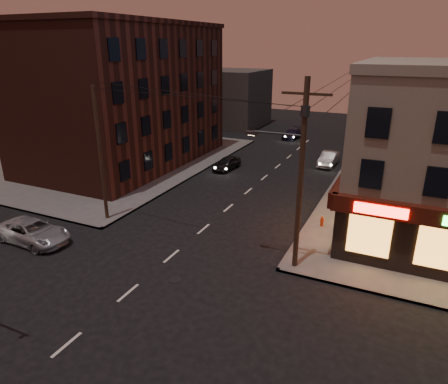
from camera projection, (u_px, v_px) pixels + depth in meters
The scene contains 14 objects.
ground at pixel (128, 293), 19.69m from camera, with size 120.00×120.00×0.00m, color black.
sidewalk_nw at pixel (103, 157), 42.94m from camera, with size 24.00×28.00×0.15m, color #514F4C.
brick_apartment at pixel (124, 97), 39.26m from camera, with size 12.00×20.00×13.00m, color #441D15.
bg_building_ne_a at pixel (436, 119), 45.20m from camera, with size 10.00×12.00×7.00m, color #3F3D3A.
bg_building_nw at pixel (232, 98), 59.12m from camera, with size 9.00×10.00×8.00m, color #3F3D3A.
bg_building_ne_b at pixel (417, 106), 58.06m from camera, with size 8.00×8.00×6.00m, color #3F3D3A.
utility_pole_main at pixel (299, 167), 19.96m from camera, with size 4.20×0.44×10.00m.
utility_pole_far at pixel (364, 113), 42.56m from camera, with size 0.26×0.26×9.00m, color #382619.
utility_pole_west at pixel (100, 155), 26.29m from camera, with size 0.24×0.24×9.00m, color #382619.
suv_cross at pixel (33, 232), 24.55m from camera, with size 2.29×4.96×1.38m, color #999DA2.
sedan_near at pixel (227, 163), 38.80m from camera, with size 1.49×3.71×1.27m, color black.
sedan_mid at pixel (329, 159), 40.15m from camera, with size 1.44×4.12×1.36m, color gray.
sedan_far at pixel (293, 134), 51.66m from camera, with size 1.74×4.28×1.24m, color black.
fire_hydrant at pixel (322, 221), 26.45m from camera, with size 0.30×0.30×0.69m.
Camera 1 is at (11.37, -13.14, 11.54)m, focal length 32.00 mm.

